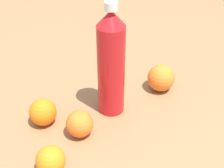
% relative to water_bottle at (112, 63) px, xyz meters
% --- Properties ---
extents(ground_plane, '(2.40, 2.40, 0.00)m').
position_rel_water_bottle_xyz_m(ground_plane, '(0.00, 0.05, -0.14)').
color(ground_plane, olive).
extents(water_bottle, '(0.07, 0.07, 0.30)m').
position_rel_water_bottle_xyz_m(water_bottle, '(0.00, 0.00, 0.00)').
color(water_bottle, red).
rests_on(water_bottle, ground_plane).
extents(orange_0, '(0.06, 0.06, 0.06)m').
position_rel_water_bottle_xyz_m(orange_0, '(0.25, -0.00, -0.11)').
color(orange_0, orange).
rests_on(orange_0, ground_plane).
extents(orange_1, '(0.08, 0.08, 0.08)m').
position_rel_water_bottle_xyz_m(orange_1, '(-0.15, 0.08, -0.10)').
color(orange_1, orange).
rests_on(orange_1, ground_plane).
extents(orange_2, '(0.07, 0.07, 0.07)m').
position_rel_water_bottle_xyz_m(orange_2, '(0.13, -0.02, -0.11)').
color(orange_2, orange).
rests_on(orange_2, ground_plane).
extents(orange_3, '(0.07, 0.07, 0.07)m').
position_rel_water_bottle_xyz_m(orange_3, '(0.14, -0.12, -0.11)').
color(orange_3, orange).
rests_on(orange_3, ground_plane).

